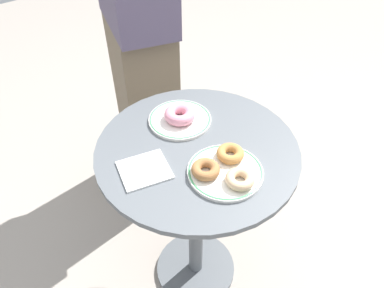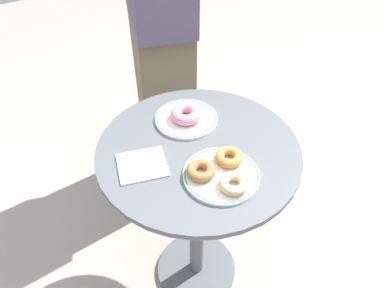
{
  "view_description": "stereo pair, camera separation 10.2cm",
  "coord_description": "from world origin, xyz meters",
  "px_view_note": "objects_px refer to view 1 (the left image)",
  "views": [
    {
      "loc": [
        0.59,
        -0.5,
        1.46
      ],
      "look_at": [
        0.01,
        -0.03,
        0.76
      ],
      "focal_mm": 33.74,
      "sensor_mm": 36.0,
      "label": 1
    },
    {
      "loc": [
        0.65,
        -0.42,
        1.46
      ],
      "look_at": [
        0.01,
        -0.03,
        0.76
      ],
      "focal_mm": 33.74,
      "sensor_mm": 36.0,
      "label": 2
    }
  ],
  "objects_px": {
    "plate_right": "(225,172)",
    "donut_glazed": "(240,179)",
    "plate_left": "(180,119)",
    "cafe_table": "(197,198)",
    "donut_pink_frosted": "(180,115)",
    "donut_old_fashioned": "(230,153)",
    "person_figure": "(139,30)",
    "paper_napkin": "(144,170)",
    "donut_cinnamon": "(206,169)"
  },
  "relations": [
    {
      "from": "paper_napkin",
      "to": "donut_glazed",
      "type": "bearing_deg",
      "value": 39.45
    },
    {
      "from": "cafe_table",
      "to": "plate_left",
      "type": "distance_m",
      "value": 0.28
    },
    {
      "from": "cafe_table",
      "to": "donut_pink_frosted",
      "type": "distance_m",
      "value": 0.3
    },
    {
      "from": "donut_glazed",
      "to": "person_figure",
      "type": "distance_m",
      "value": 0.8
    },
    {
      "from": "plate_left",
      "to": "person_figure",
      "type": "xyz_separation_m",
      "value": [
        -0.46,
        0.15,
        0.09
      ]
    },
    {
      "from": "donut_pink_frosted",
      "to": "paper_napkin",
      "type": "height_order",
      "value": "donut_pink_frosted"
    },
    {
      "from": "donut_cinnamon",
      "to": "donut_glazed",
      "type": "bearing_deg",
      "value": 29.92
    },
    {
      "from": "cafe_table",
      "to": "donut_cinnamon",
      "type": "xyz_separation_m",
      "value": [
        0.1,
        -0.06,
        0.27
      ]
    },
    {
      "from": "person_figure",
      "to": "donut_pink_frosted",
      "type": "bearing_deg",
      "value": -18.26
    },
    {
      "from": "donut_old_fashioned",
      "to": "paper_napkin",
      "type": "height_order",
      "value": "donut_old_fashioned"
    },
    {
      "from": "cafe_table",
      "to": "plate_left",
      "type": "relative_size",
      "value": 3.64
    },
    {
      "from": "donut_pink_frosted",
      "to": "donut_glazed",
      "type": "height_order",
      "value": "donut_pink_frosted"
    },
    {
      "from": "plate_right",
      "to": "donut_glazed",
      "type": "relative_size",
      "value": 2.68
    },
    {
      "from": "donut_glazed",
      "to": "paper_napkin",
      "type": "distance_m",
      "value": 0.26
    },
    {
      "from": "paper_napkin",
      "to": "person_figure",
      "type": "height_order",
      "value": "person_figure"
    },
    {
      "from": "donut_glazed",
      "to": "person_figure",
      "type": "bearing_deg",
      "value": 166.0
    },
    {
      "from": "plate_right",
      "to": "donut_glazed",
      "type": "bearing_deg",
      "value": 0.09
    },
    {
      "from": "plate_left",
      "to": "donut_pink_frosted",
      "type": "relative_size",
      "value": 2.01
    },
    {
      "from": "donut_pink_frosted",
      "to": "donut_old_fashioned",
      "type": "distance_m",
      "value": 0.22
    },
    {
      "from": "donut_old_fashioned",
      "to": "paper_napkin",
      "type": "relative_size",
      "value": 0.59
    },
    {
      "from": "donut_pink_frosted",
      "to": "donut_glazed",
      "type": "relative_size",
      "value": 1.27
    },
    {
      "from": "donut_glazed",
      "to": "cafe_table",
      "type": "bearing_deg",
      "value": 177.68
    },
    {
      "from": "cafe_table",
      "to": "donut_old_fashioned",
      "type": "xyz_separation_m",
      "value": [
        0.1,
        0.04,
        0.27
      ]
    },
    {
      "from": "donut_pink_frosted",
      "to": "plate_left",
      "type": "bearing_deg",
      "value": 144.81
    },
    {
      "from": "donut_pink_frosted",
      "to": "person_figure",
      "type": "height_order",
      "value": "person_figure"
    },
    {
      "from": "plate_left",
      "to": "plate_right",
      "type": "distance_m",
      "value": 0.26
    },
    {
      "from": "donut_pink_frosted",
      "to": "paper_napkin",
      "type": "distance_m",
      "value": 0.23
    },
    {
      "from": "plate_left",
      "to": "donut_cinnamon",
      "type": "xyz_separation_m",
      "value": [
        0.23,
        -0.09,
        0.02
      ]
    },
    {
      "from": "donut_glazed",
      "to": "person_figure",
      "type": "xyz_separation_m",
      "value": [
        -0.77,
        0.19,
        0.07
      ]
    },
    {
      "from": "cafe_table",
      "to": "plate_right",
      "type": "bearing_deg",
      "value": -3.34
    },
    {
      "from": "paper_napkin",
      "to": "person_figure",
      "type": "bearing_deg",
      "value": 147.84
    },
    {
      "from": "donut_cinnamon",
      "to": "person_figure",
      "type": "distance_m",
      "value": 0.73
    },
    {
      "from": "person_figure",
      "to": "donut_old_fashioned",
      "type": "bearing_deg",
      "value": -12.06
    },
    {
      "from": "plate_right",
      "to": "plate_left",
      "type": "bearing_deg",
      "value": 170.65
    },
    {
      "from": "cafe_table",
      "to": "plate_right",
      "type": "height_order",
      "value": "plate_right"
    },
    {
      "from": "plate_right",
      "to": "paper_napkin",
      "type": "height_order",
      "value": "plate_right"
    },
    {
      "from": "cafe_table",
      "to": "person_figure",
      "type": "relative_size",
      "value": 0.44
    },
    {
      "from": "cafe_table",
      "to": "person_figure",
      "type": "bearing_deg",
      "value": 162.54
    },
    {
      "from": "donut_cinnamon",
      "to": "paper_napkin",
      "type": "height_order",
      "value": "donut_cinnamon"
    },
    {
      "from": "plate_left",
      "to": "donut_glazed",
      "type": "relative_size",
      "value": 2.56
    },
    {
      "from": "paper_napkin",
      "to": "donut_cinnamon",
      "type": "bearing_deg",
      "value": 44.82
    },
    {
      "from": "cafe_table",
      "to": "donut_cinnamon",
      "type": "height_order",
      "value": "donut_cinnamon"
    },
    {
      "from": "plate_right",
      "to": "donut_cinnamon",
      "type": "distance_m",
      "value": 0.06
    },
    {
      "from": "plate_right",
      "to": "donut_cinnamon",
      "type": "xyz_separation_m",
      "value": [
        -0.03,
        -0.05,
        0.02
      ]
    },
    {
      "from": "cafe_table",
      "to": "donut_glazed",
      "type": "distance_m",
      "value": 0.32
    },
    {
      "from": "plate_right",
      "to": "donut_pink_frosted",
      "type": "bearing_deg",
      "value": 171.12
    },
    {
      "from": "plate_right",
      "to": "paper_napkin",
      "type": "bearing_deg",
      "value": -131.52
    },
    {
      "from": "donut_old_fashioned",
      "to": "person_figure",
      "type": "xyz_separation_m",
      "value": [
        -0.69,
        0.15,
        0.07
      ]
    },
    {
      "from": "plate_left",
      "to": "donut_pink_frosted",
      "type": "bearing_deg",
      "value": -35.19
    },
    {
      "from": "plate_left",
      "to": "donut_glazed",
      "type": "distance_m",
      "value": 0.32
    }
  ]
}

